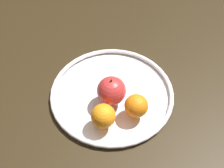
{
  "coord_description": "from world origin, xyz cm",
  "views": [
    {
      "loc": [
        -48.58,
        -2.46,
        63.22
      ],
      "look_at": [
        0.0,
        0.0,
        4.8
      ],
      "focal_mm": 45.8,
      "sensor_mm": 36.0,
      "label": 1
    }
  ],
  "objects_px": {
    "fruit_bowl": "(112,93)",
    "orange_back_left": "(103,116)",
    "apple": "(113,91)",
    "orange_center": "(136,106)"
  },
  "relations": [
    {
      "from": "fruit_bowl",
      "to": "orange_center",
      "type": "height_order",
      "value": "orange_center"
    },
    {
      "from": "apple",
      "to": "orange_back_left",
      "type": "relative_size",
      "value": 1.37
    },
    {
      "from": "orange_back_left",
      "to": "orange_center",
      "type": "bearing_deg",
      "value": -66.63
    },
    {
      "from": "fruit_bowl",
      "to": "orange_back_left",
      "type": "relative_size",
      "value": 5.53
    },
    {
      "from": "orange_back_left",
      "to": "apple",
      "type": "bearing_deg",
      "value": -15.94
    },
    {
      "from": "fruit_bowl",
      "to": "apple",
      "type": "bearing_deg",
      "value": -170.72
    },
    {
      "from": "fruit_bowl",
      "to": "orange_back_left",
      "type": "height_order",
      "value": "orange_back_left"
    },
    {
      "from": "fruit_bowl",
      "to": "apple",
      "type": "distance_m",
      "value": 0.06
    },
    {
      "from": "apple",
      "to": "orange_center",
      "type": "height_order",
      "value": "apple"
    },
    {
      "from": "apple",
      "to": "orange_back_left",
      "type": "distance_m",
      "value": 0.08
    }
  ]
}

